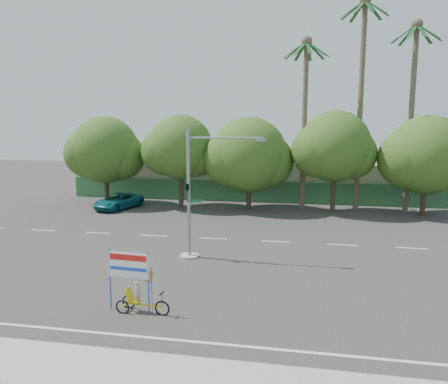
# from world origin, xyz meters

# --- Properties ---
(ground) EXTENTS (120.00, 120.00, 0.00)m
(ground) POSITION_xyz_m (0.00, 0.00, 0.00)
(ground) COLOR #33302D
(ground) RESTS_ON ground
(sidewalk_near) EXTENTS (50.00, 2.40, 0.12)m
(sidewalk_near) POSITION_xyz_m (0.00, -7.50, 0.06)
(sidewalk_near) COLOR gray
(sidewalk_near) RESTS_ON ground
(fence) EXTENTS (38.00, 0.08, 2.00)m
(fence) POSITION_xyz_m (0.00, 21.50, 1.00)
(fence) COLOR #336B3D
(fence) RESTS_ON ground
(building_left) EXTENTS (12.00, 8.00, 4.00)m
(building_left) POSITION_xyz_m (-10.00, 26.00, 2.00)
(building_left) COLOR #BBB194
(building_left) RESTS_ON ground
(building_right) EXTENTS (14.00, 8.00, 3.60)m
(building_right) POSITION_xyz_m (8.00, 26.00, 1.80)
(building_right) COLOR #BBB194
(building_right) RESTS_ON ground
(tree_far_left) EXTENTS (7.14, 6.00, 7.96)m
(tree_far_left) POSITION_xyz_m (-14.05, 18.00, 4.76)
(tree_far_left) COLOR #473828
(tree_far_left) RESTS_ON ground
(tree_left) EXTENTS (6.66, 5.60, 8.07)m
(tree_left) POSITION_xyz_m (-7.05, 18.00, 5.06)
(tree_left) COLOR #473828
(tree_left) RESTS_ON ground
(tree_center) EXTENTS (7.62, 6.40, 7.85)m
(tree_center) POSITION_xyz_m (-1.05, 18.00, 4.47)
(tree_center) COLOR #473828
(tree_center) RESTS_ON ground
(tree_right) EXTENTS (6.90, 5.80, 8.36)m
(tree_right) POSITION_xyz_m (5.95, 18.00, 5.24)
(tree_right) COLOR #473828
(tree_right) RESTS_ON ground
(tree_far_right) EXTENTS (7.38, 6.20, 7.94)m
(tree_far_right) POSITION_xyz_m (12.95, 18.00, 4.64)
(tree_far_right) COLOR #473828
(tree_far_right) RESTS_ON ground
(palm_tall) EXTENTS (3.73, 3.79, 17.45)m
(palm_tall) POSITION_xyz_m (8.00, 19.50, 10.46)
(palm_tall) COLOR #70604C
(palm_tall) RESTS_ON ground
(palm_mid) EXTENTS (3.73, 3.79, 15.45)m
(palm_mid) POSITION_xyz_m (12.00, 19.50, 9.40)
(palm_mid) COLOR #70604C
(palm_mid) RESTS_ON ground
(palm_short) EXTENTS (3.73, 3.79, 14.45)m
(palm_short) POSITION_xyz_m (3.50, 19.50, 8.86)
(palm_short) COLOR #70604C
(palm_short) RESTS_ON ground
(traffic_signal) EXTENTS (4.72, 1.10, 7.00)m
(traffic_signal) POSITION_xyz_m (-2.20, 3.98, 2.92)
(traffic_signal) COLOR gray
(traffic_signal) RESTS_ON ground
(trike_billboard) EXTENTS (2.54, 0.65, 2.50)m
(trike_billboard) POSITION_xyz_m (-2.71, -3.31, 1.01)
(trike_billboard) COLOR black
(trike_billboard) RESTS_ON ground
(pickup_truck) EXTENTS (3.55, 5.22, 1.33)m
(pickup_truck) POSITION_xyz_m (-12.09, 16.17, 0.66)
(pickup_truck) COLOR #0E6066
(pickup_truck) RESTS_ON ground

